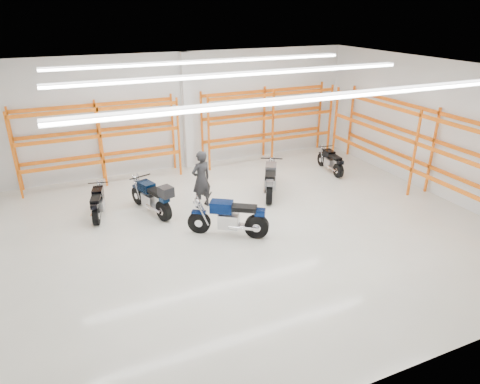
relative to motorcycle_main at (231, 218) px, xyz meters
name	(u,v)px	position (x,y,z in m)	size (l,w,h in m)	color
ground	(249,228)	(0.64, 0.17, -0.54)	(14.00, 14.00, 0.00)	beige
room_shell	(250,119)	(0.64, 0.19, 2.74)	(14.02, 12.02, 4.51)	silver
motorcycle_main	(231,218)	(0.00, 0.00, 0.00)	(2.06, 1.42, 1.15)	black
motorcycle_back_a	(98,203)	(-3.32, 2.80, -0.11)	(0.77, 1.86, 0.93)	black
motorcycle_back_b	(153,198)	(-1.71, 2.25, 0.02)	(1.05, 2.23, 1.17)	black
motorcycle_back_c	(270,181)	(2.32, 2.10, -0.01)	(1.29, 2.09, 1.14)	black
motorcycle_back_d	(331,162)	(5.53, 3.11, -0.11)	(0.62, 1.88, 0.92)	black
standing_man	(201,180)	(-0.14, 2.16, 0.41)	(0.70, 0.46, 1.91)	black
structural_column	(187,112)	(0.64, 5.99, 1.71)	(0.32, 0.32, 4.50)	white
pallet_racking_back_left	(99,136)	(-2.76, 5.65, 1.25)	(5.67, 0.87, 3.00)	orange
pallet_racking_back_right	(268,117)	(4.04, 5.65, 1.25)	(5.67, 0.87, 3.00)	orange
pallet_racking_side	(425,144)	(7.12, 0.17, 1.27)	(0.87, 9.07, 3.00)	orange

